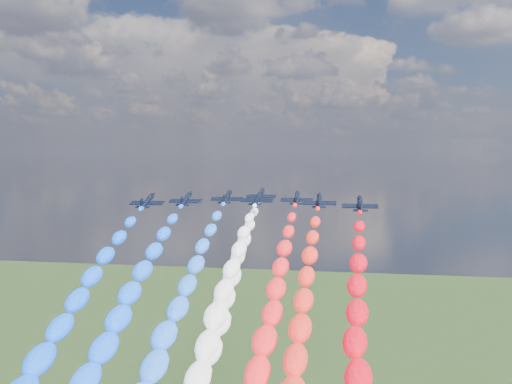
# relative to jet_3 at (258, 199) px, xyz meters

# --- Properties ---
(jet_0) EXTENTS (8.69, 11.83, 5.91)m
(jet_0) POSITION_rel_jet_3_xyz_m (-26.23, -12.97, 0.00)
(jet_0) COLOR black
(trail_0) EXTENTS (6.08, 96.80, 51.01)m
(trail_0) POSITION_rel_jet_3_xyz_m (-26.23, -62.99, -23.94)
(trail_0) COLOR #0C54FD
(jet_1) EXTENTS (8.79, 11.89, 5.91)m
(jet_1) POSITION_rel_jet_3_xyz_m (-18.32, -5.28, 0.00)
(jet_1) COLOR black
(trail_1) EXTENTS (6.08, 96.80, 51.01)m
(trail_1) POSITION_rel_jet_3_xyz_m (-18.32, -55.30, -23.94)
(trail_1) COLOR #1157FF
(jet_2) EXTENTS (8.72, 11.85, 5.91)m
(jet_2) POSITION_rel_jet_3_xyz_m (-9.24, 3.66, 0.00)
(jet_2) COLOR black
(trail_2) EXTENTS (6.08, 96.80, 51.01)m
(trail_2) POSITION_rel_jet_3_xyz_m (-9.24, -46.36, -23.94)
(trail_2) COLOR blue
(jet_3) EXTENTS (9.08, 12.11, 5.91)m
(jet_3) POSITION_rel_jet_3_xyz_m (0.00, 0.00, 0.00)
(jet_3) COLOR black
(trail_3) EXTENTS (6.08, 96.80, 51.01)m
(trail_3) POSITION_rel_jet_3_xyz_m (0.00, -50.02, -23.94)
(trail_3) COLOR white
(jet_4) EXTENTS (9.21, 12.20, 5.91)m
(jet_4) POSITION_rel_jet_3_xyz_m (-1.57, 14.87, 0.00)
(jet_4) COLOR black
(trail_4) EXTENTS (6.08, 96.80, 51.01)m
(trail_4) POSITION_rel_jet_3_xyz_m (-1.57, -35.14, -23.94)
(trail_4) COLOR white
(jet_5) EXTENTS (9.22, 12.21, 5.91)m
(jet_5) POSITION_rel_jet_3_xyz_m (10.11, 3.72, 0.00)
(jet_5) COLOR black
(trail_5) EXTENTS (6.08, 96.80, 51.01)m
(trail_5) POSITION_rel_jet_3_xyz_m (10.11, -46.30, -23.94)
(trail_5) COLOR red
(jet_6) EXTENTS (9.27, 12.24, 5.91)m
(jet_6) POSITION_rel_jet_3_xyz_m (16.83, -5.28, 0.00)
(jet_6) COLOR black
(trail_6) EXTENTS (6.08, 96.80, 51.01)m
(trail_6) POSITION_rel_jet_3_xyz_m (16.83, -55.30, -23.94)
(trail_6) COLOR red
(jet_7) EXTENTS (8.97, 12.03, 5.91)m
(jet_7) POSITION_rel_jet_3_xyz_m (27.13, -12.45, 0.00)
(jet_7) COLOR black
(trail_7) EXTENTS (6.08, 96.80, 51.01)m
(trail_7) POSITION_rel_jet_3_xyz_m (27.13, -62.47, -23.94)
(trail_7) COLOR red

